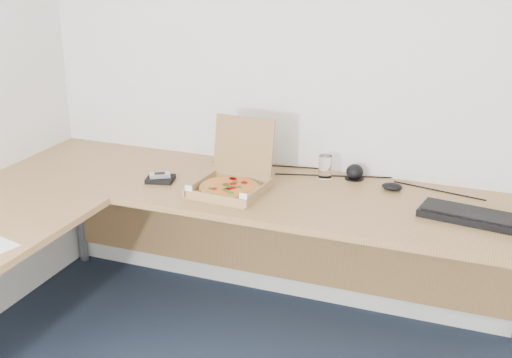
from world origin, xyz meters
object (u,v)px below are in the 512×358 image
at_px(drinking_glass, 325,167).
at_px(pizza_box, 231,184).
at_px(desk, 147,218).
at_px(wallet, 160,179).
at_px(keyboard, 478,217).

bearing_deg(drinking_glass, pizza_box, -137.15).
distance_m(desk, wallet, 0.37).
height_order(desk, drinking_glass, drinking_glass).
bearing_deg(desk, keyboard, 17.34).
xyz_separation_m(drinking_glass, keyboard, (0.72, -0.26, -0.04)).
relative_size(pizza_box, wallet, 2.76).
distance_m(keyboard, wallet, 1.42).
bearing_deg(desk, pizza_box, 55.39).
xyz_separation_m(keyboard, wallet, (-1.42, -0.06, -0.00)).
xyz_separation_m(drinking_glass, wallet, (-0.70, -0.32, -0.04)).
bearing_deg(wallet, desk, -85.16).
xyz_separation_m(desk, pizza_box, (0.24, 0.34, 0.07)).
height_order(pizza_box, keyboard, pizza_box).
distance_m(desk, drinking_glass, 0.89).
bearing_deg(pizza_box, desk, -120.89).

